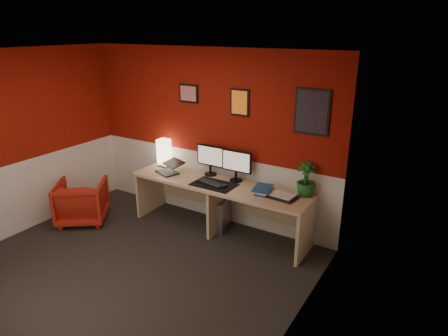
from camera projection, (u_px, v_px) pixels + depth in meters
ground at (129, 271)px, 4.72m from camera, size 4.00×3.50×0.01m
ceiling at (108, 54)px, 3.88m from camera, size 4.00×3.50×0.01m
wall_back at (208, 137)px, 5.70m from camera, size 4.00×0.01×2.50m
wall_left at (11, 146)px, 5.28m from camera, size 0.01×3.50×2.50m
wall_right at (291, 216)px, 3.32m from camera, size 0.01×3.50×2.50m
wainscot_back at (209, 185)px, 5.95m from camera, size 4.00×0.01×1.00m
wainscot_left at (21, 197)px, 5.53m from camera, size 0.01×3.50×1.00m
wainscot_right at (286, 291)px, 3.57m from camera, size 0.01×3.50×1.00m
desk at (219, 207)px, 5.53m from camera, size 2.60×0.65×0.73m
shoji_lamp at (164, 153)px, 6.02m from camera, size 0.16×0.16×0.40m
laptop at (167, 166)px, 5.75m from camera, size 0.39×0.33×0.22m
monitor_left at (210, 156)px, 5.62m from camera, size 0.45×0.06×0.58m
monitor_right at (236, 161)px, 5.39m from camera, size 0.45×0.06×0.58m
desk_mat at (214, 185)px, 5.35m from camera, size 0.60×0.38×0.01m
keyboard at (210, 183)px, 5.38m from camera, size 0.44×0.22×0.02m
mouse at (224, 186)px, 5.25m from camera, size 0.06×0.10×0.03m
book_bottom at (256, 191)px, 5.12m from camera, size 0.29×0.35×0.03m
book_middle at (258, 189)px, 5.11m from camera, size 0.21×0.28×0.02m
book_top at (254, 187)px, 5.11m from camera, size 0.28×0.34×0.03m
zen_tray at (282, 197)px, 4.95m from camera, size 0.37×0.28×0.03m
potted_plant at (306, 180)px, 4.94m from camera, size 0.30×0.30×0.43m
pc_tower at (221, 213)px, 5.67m from camera, size 0.30×0.48×0.45m
armchair at (82, 201)px, 5.84m from camera, size 0.95×0.95×0.63m
art_left at (189, 93)px, 5.64m from camera, size 0.32×0.02×0.26m
art_center at (240, 102)px, 5.25m from camera, size 0.28×0.02×0.36m
art_right at (312, 112)px, 4.77m from camera, size 0.44×0.02×0.56m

